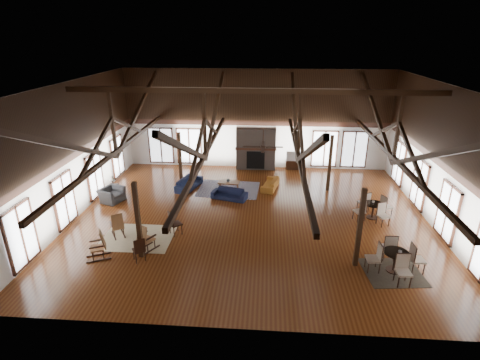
# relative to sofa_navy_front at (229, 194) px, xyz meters

# --- Properties ---
(floor) EXTENTS (16.00, 16.00, 0.00)m
(floor) POSITION_rel_sofa_navy_front_xyz_m (1.19, -1.99, -0.26)
(floor) COLOR brown
(floor) RESTS_ON ground
(ceiling) EXTENTS (16.00, 14.00, 0.02)m
(ceiling) POSITION_rel_sofa_navy_front_xyz_m (1.19, -1.99, 5.74)
(ceiling) COLOR black
(ceiling) RESTS_ON wall_back
(wall_back) EXTENTS (16.00, 0.02, 6.00)m
(wall_back) POSITION_rel_sofa_navy_front_xyz_m (1.19, 5.01, 2.74)
(wall_back) COLOR white
(wall_back) RESTS_ON floor
(wall_front) EXTENTS (16.00, 0.02, 6.00)m
(wall_front) POSITION_rel_sofa_navy_front_xyz_m (1.19, -8.99, 2.74)
(wall_front) COLOR white
(wall_front) RESTS_ON floor
(wall_left) EXTENTS (0.02, 14.00, 6.00)m
(wall_left) POSITION_rel_sofa_navy_front_xyz_m (-6.81, -1.99, 2.74)
(wall_left) COLOR white
(wall_left) RESTS_ON floor
(wall_right) EXTENTS (0.02, 14.00, 6.00)m
(wall_right) POSITION_rel_sofa_navy_front_xyz_m (9.19, -1.99, 2.74)
(wall_right) COLOR white
(wall_right) RESTS_ON floor
(roof_truss) EXTENTS (15.60, 14.07, 3.14)m
(roof_truss) POSITION_rel_sofa_navy_front_xyz_m (1.19, -1.99, 3.77)
(roof_truss) COLOR black
(roof_truss) RESTS_ON wall_back
(post_grid) EXTENTS (8.16, 7.16, 3.05)m
(post_grid) POSITION_rel_sofa_navy_front_xyz_m (1.19, -1.99, 1.26)
(post_grid) COLOR black
(post_grid) RESTS_ON floor
(fireplace) EXTENTS (2.50, 0.69, 2.60)m
(fireplace) POSITION_rel_sofa_navy_front_xyz_m (1.19, 4.68, 1.03)
(fireplace) COLOR #695A50
(fireplace) RESTS_ON floor
(ceiling_fan) EXTENTS (1.60, 1.60, 0.75)m
(ceiling_fan) POSITION_rel_sofa_navy_front_xyz_m (1.69, -2.99, 3.47)
(ceiling_fan) COLOR black
(ceiling_fan) RESTS_ON roof_truss
(sofa_navy_front) EXTENTS (1.92, 1.16, 0.53)m
(sofa_navy_front) POSITION_rel_sofa_navy_front_xyz_m (0.00, 0.00, 0.00)
(sofa_navy_front) COLOR black
(sofa_navy_front) RESTS_ON floor
(sofa_navy_left) EXTENTS (2.09, 1.28, 0.57)m
(sofa_navy_left) POSITION_rel_sofa_navy_front_xyz_m (-2.34, 1.25, 0.02)
(sofa_navy_left) COLOR #131A36
(sofa_navy_left) RESTS_ON floor
(sofa_orange) EXTENTS (1.88, 1.07, 0.52)m
(sofa_orange) POSITION_rel_sofa_navy_front_xyz_m (2.09, 1.57, -0.01)
(sofa_orange) COLOR #9D5D1E
(sofa_orange) RESTS_ON floor
(coffee_table) EXTENTS (1.19, 0.68, 0.44)m
(coffee_table) POSITION_rel_sofa_navy_front_xyz_m (-0.15, 1.23, 0.12)
(coffee_table) COLOR brown
(coffee_table) RESTS_ON floor
(vase) EXTENTS (0.24, 0.24, 0.19)m
(vase) POSITION_rel_sofa_navy_front_xyz_m (-0.19, 1.28, 0.27)
(vase) COLOR #B2B2B2
(vase) RESTS_ON coffee_table
(armchair) EXTENTS (1.36, 1.28, 0.71)m
(armchair) POSITION_rel_sofa_navy_front_xyz_m (-5.87, -0.72, 0.09)
(armchair) COLOR #2E2E31
(armchair) RESTS_ON floor
(side_table_lamp) EXTENTS (0.43, 0.43, 1.09)m
(side_table_lamp) POSITION_rel_sofa_navy_front_xyz_m (-6.10, 0.09, 0.15)
(side_table_lamp) COLOR black
(side_table_lamp) RESTS_ON floor
(rocking_chair_a) EXTENTS (0.80, 0.92, 1.05)m
(rocking_chair_a) POSITION_rel_sofa_navy_front_xyz_m (-4.25, -4.09, 0.23)
(rocking_chair_a) COLOR brown
(rocking_chair_a) RESTS_ON floor
(rocking_chair_b) EXTENTS (0.84, 0.99, 1.13)m
(rocking_chair_b) POSITION_rel_sofa_navy_front_xyz_m (-2.78, -5.09, 0.27)
(rocking_chair_b) COLOR brown
(rocking_chair_b) RESTS_ON floor
(rocking_chair_c) EXTENTS (1.00, 0.79, 1.14)m
(rocking_chair_c) POSITION_rel_sofa_navy_front_xyz_m (-4.30, -5.70, 0.27)
(rocking_chair_c) COLOR brown
(rocking_chair_c) RESTS_ON floor
(side_chair_a) EXTENTS (0.63, 0.63, 1.06)m
(side_chair_a) POSITION_rel_sofa_navy_front_xyz_m (-1.97, -3.81, 0.36)
(side_chair_a) COLOR black
(side_chair_a) RESTS_ON floor
(side_chair_b) EXTENTS (0.58, 0.58, 0.98)m
(side_chair_b) POSITION_rel_sofa_navy_front_xyz_m (-2.75, -5.85, 0.31)
(side_chair_b) COLOR black
(side_chair_b) RESTS_ON floor
(cafe_table_near) EXTENTS (2.06, 2.06, 1.07)m
(cafe_table_near) POSITION_rel_sofa_navy_front_xyz_m (6.49, -5.76, 0.27)
(cafe_table_near) COLOR black
(cafe_table_near) RESTS_ON floor
(cafe_table_far) EXTENTS (1.95, 1.95, 1.01)m
(cafe_table_far) POSITION_rel_sofa_navy_front_xyz_m (6.77, -1.63, 0.24)
(cafe_table_far) COLOR black
(cafe_table_far) RESTS_ON floor
(cup_near) EXTENTS (0.14, 0.14, 0.10)m
(cup_near) POSITION_rel_sofa_navy_front_xyz_m (6.59, -5.82, 0.56)
(cup_near) COLOR #B2B2B2
(cup_near) RESTS_ON cafe_table_near
(cup_far) EXTENTS (0.12, 0.12, 0.09)m
(cup_far) POSITION_rel_sofa_navy_front_xyz_m (6.76, -1.54, 0.51)
(cup_far) COLOR #B2B2B2
(cup_far) RESTS_ON cafe_table_far
(tv_console) EXTENTS (1.10, 0.41, 0.55)m
(tv_console) POSITION_rel_sofa_navy_front_xyz_m (3.63, 4.76, 0.01)
(tv_console) COLOR black
(tv_console) RESTS_ON floor
(television) EXTENTS (1.06, 0.17, 0.61)m
(television) POSITION_rel_sofa_navy_front_xyz_m (3.60, 4.76, 0.59)
(television) COLOR #B2B2B2
(television) RESTS_ON tv_console
(rug_tan) EXTENTS (2.88, 2.27, 0.01)m
(rug_tan) POSITION_rel_sofa_navy_front_xyz_m (-3.42, -4.17, -0.26)
(rug_tan) COLOR tan
(rug_tan) RESTS_ON floor
(rug_navy) EXTENTS (3.36, 2.60, 0.01)m
(rug_navy) POSITION_rel_sofa_navy_front_xyz_m (-0.16, 1.23, -0.26)
(rug_navy) COLOR #1A1946
(rug_navy) RESTS_ON floor
(rug_dark) EXTENTS (2.16, 2.00, 0.01)m
(rug_dark) POSITION_rel_sofa_navy_front_xyz_m (6.44, -5.87, -0.26)
(rug_dark) COLOR black
(rug_dark) RESTS_ON floor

